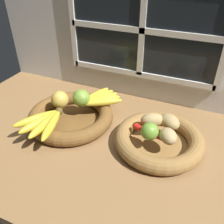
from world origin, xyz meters
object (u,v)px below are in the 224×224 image
at_px(potato_oblong, 152,120).
at_px(lime_near, 150,131).
at_px(fruit_bowl_left, 71,116).
at_px(apple_golden_left, 60,100).
at_px(fruit_bowl_right, 159,140).
at_px(apple_green_back, 81,98).
at_px(chili_pepper, 153,135).
at_px(banana_bunch_front, 44,122).
at_px(potato_back, 170,122).
at_px(potato_small, 168,136).
at_px(banana_bunch_back, 98,99).

height_order(potato_oblong, lime_near, lime_near).
distance_m(fruit_bowl_left, apple_golden_left, 0.08).
distance_m(fruit_bowl_right, apple_green_back, 0.34).
xyz_separation_m(lime_near, chili_pepper, (0.01, 0.01, -0.02)).
distance_m(banana_bunch_front, lime_near, 0.37).
distance_m(apple_golden_left, potato_back, 0.43).
xyz_separation_m(apple_green_back, potato_back, (0.35, -0.00, -0.01)).
xyz_separation_m(apple_golden_left, banana_bunch_front, (0.01, -0.13, -0.02)).
xyz_separation_m(apple_golden_left, potato_small, (0.44, -0.04, -0.01)).
xyz_separation_m(banana_bunch_back, potato_small, (0.32, -0.13, 0.01)).
height_order(potato_small, lime_near, lime_near).
relative_size(fruit_bowl_right, potato_oblong, 3.83).
bearing_deg(potato_back, lime_near, -118.98).
height_order(banana_bunch_front, potato_small, potato_small).
height_order(banana_bunch_back, potato_oblong, potato_oblong).
height_order(apple_golden_left, lime_near, apple_golden_left).
distance_m(fruit_bowl_right, banana_bunch_back, 0.30).
distance_m(apple_golden_left, chili_pepper, 0.39).
bearing_deg(potato_back, banana_bunch_back, 170.04).
height_order(potato_small, potato_back, potato_back).
xyz_separation_m(potato_small, chili_pepper, (-0.05, 0.00, -0.01)).
bearing_deg(apple_golden_left, lime_near, -7.01).
distance_m(potato_oblong, chili_pepper, 0.07).
relative_size(fruit_bowl_right, potato_small, 4.56).
bearing_deg(banana_bunch_back, lime_near, -28.63).
distance_m(banana_bunch_back, potato_small, 0.34).
bearing_deg(apple_green_back, potato_back, -0.53).
height_order(banana_bunch_back, chili_pepper, banana_bunch_back).
xyz_separation_m(apple_golden_left, potato_oblong, (0.37, 0.02, -0.01)).
xyz_separation_m(apple_golden_left, chili_pepper, (0.39, -0.04, -0.02)).
height_order(apple_golden_left, chili_pepper, apple_golden_left).
relative_size(apple_golden_left, banana_bunch_front, 0.37).
height_order(lime_near, chili_pepper, lime_near).
bearing_deg(fruit_bowl_left, chili_pepper, -5.40).
xyz_separation_m(fruit_bowl_right, lime_near, (-0.03, -0.04, 0.06)).
height_order(fruit_bowl_right, potato_small, potato_small).
relative_size(apple_green_back, banana_bunch_front, 0.37).
xyz_separation_m(fruit_bowl_left, potato_small, (0.39, -0.03, 0.05)).
bearing_deg(fruit_bowl_right, chili_pepper, -118.46).
relative_size(banana_bunch_back, potato_oblong, 2.20).
distance_m(fruit_bowl_left, potato_small, 0.40).
bearing_deg(banana_bunch_back, potato_small, -22.75).
relative_size(apple_green_back, potato_oblong, 0.86).
xyz_separation_m(fruit_bowl_right, banana_bunch_back, (-0.28, 0.10, 0.04)).
height_order(fruit_bowl_right, apple_golden_left, apple_golden_left).
height_order(fruit_bowl_left, apple_golden_left, apple_golden_left).
distance_m(potato_small, potato_oblong, 0.09).
height_order(banana_bunch_back, potato_back, potato_back).
height_order(banana_bunch_front, potato_back, potato_back).
bearing_deg(apple_green_back, potato_small, -12.69).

